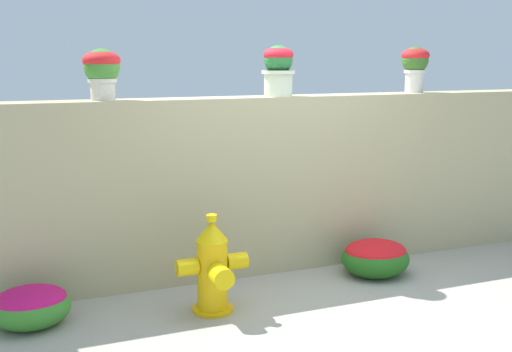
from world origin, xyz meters
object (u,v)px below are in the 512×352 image
at_px(potted_plant_1, 102,69).
at_px(potted_plant_3, 415,63).
at_px(flower_bush_left, 31,305).
at_px(flower_bush_right, 375,256).
at_px(potted_plant_2, 278,67).
at_px(fire_hydrant, 213,269).

bearing_deg(potted_plant_1, potted_plant_3, 0.35).
relative_size(potted_plant_1, flower_bush_left, 0.72).
bearing_deg(flower_bush_right, flower_bush_left, -179.93).
height_order(flower_bush_left, flower_bush_right, flower_bush_right).
xyz_separation_m(potted_plant_2, potted_plant_3, (1.49, 0.05, 0.03)).
xyz_separation_m(potted_plant_2, flower_bush_left, (-2.20, -0.51, -1.70)).
relative_size(flower_bush_left, flower_bush_right, 0.91).
bearing_deg(fire_hydrant, potted_plant_2, 41.20).
bearing_deg(potted_plant_2, fire_hydrant, -138.80).
bearing_deg(fire_hydrant, potted_plant_3, 19.17).
xyz_separation_m(potted_plant_1, potted_plant_3, (3.02, 0.02, 0.03)).
bearing_deg(potted_plant_3, fire_hydrant, -160.83).
distance_m(flower_bush_left, flower_bush_right, 2.95).
height_order(potted_plant_3, fire_hydrant, potted_plant_3).
distance_m(potted_plant_1, flower_bush_right, 2.89).
bearing_deg(potted_plant_1, flower_bush_left, -140.70).
relative_size(potted_plant_3, fire_hydrant, 0.58).
height_order(potted_plant_1, potted_plant_2, potted_plant_2).
relative_size(fire_hydrant, flower_bush_left, 1.35).
xyz_separation_m(fire_hydrant, flower_bush_left, (-1.32, 0.26, -0.19)).
relative_size(potted_plant_1, flower_bush_right, 0.66).
distance_m(fire_hydrant, flower_bush_left, 1.36).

